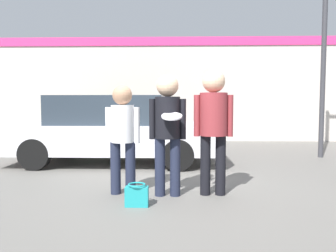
{
  "coord_description": "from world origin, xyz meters",
  "views": [
    {
      "loc": [
        0.06,
        -5.08,
        1.34
      ],
      "look_at": [
        -0.09,
        -0.19,
        1.0
      ],
      "focal_mm": 35.0,
      "sensor_mm": 36.0,
      "label": 1
    }
  ],
  "objects": [
    {
      "name": "person_right",
      "position": [
        0.57,
        -0.34,
        1.11
      ],
      "size": [
        0.57,
        0.4,
        1.82
      ],
      "color": "black",
      "rests_on": "ground"
    },
    {
      "name": "shrub",
      "position": [
        -2.32,
        5.66,
        0.78
      ],
      "size": [
        1.55,
        1.55,
        1.55
      ],
      "color": "#285B2D",
      "rests_on": "ground"
    },
    {
      "name": "ground_plane",
      "position": [
        0.0,
        0.0,
        0.0
      ],
      "size": [
        56.0,
        56.0,
        0.0
      ],
      "primitive_type": "plane",
      "color": "#66635E"
    },
    {
      "name": "parked_car_near",
      "position": [
        -1.41,
        2.22,
        0.75
      ],
      "size": [
        4.65,
        1.94,
        1.51
      ],
      "color": "silver",
      "rests_on": "ground"
    },
    {
      "name": "street_lamp",
      "position": [
        3.84,
        3.11,
        3.25
      ],
      "size": [
        1.21,
        0.35,
        5.24
      ],
      "color": "#38383D",
      "rests_on": "ground"
    },
    {
      "name": "handbag",
      "position": [
        -0.47,
        -0.91,
        0.14
      ],
      "size": [
        0.3,
        0.23,
        0.3
      ],
      "color": "teal",
      "rests_on": "ground"
    },
    {
      "name": "storefront_building",
      "position": [
        0.0,
        6.62,
        1.86
      ],
      "size": [
        24.0,
        0.22,
        3.66
      ],
      "color": "beige",
      "rests_on": "ground"
    },
    {
      "name": "person_left",
      "position": [
        -0.75,
        -0.33,
        0.94
      ],
      "size": [
        0.5,
        0.33,
        1.6
      ],
      "color": "#1E2338",
      "rests_on": "ground"
    },
    {
      "name": "person_middle_with_frisbee",
      "position": [
        -0.09,
        -0.41,
        1.05
      ],
      "size": [
        0.53,
        0.58,
        1.75
      ],
      "color": "#1E2338",
      "rests_on": "ground"
    }
  ]
}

